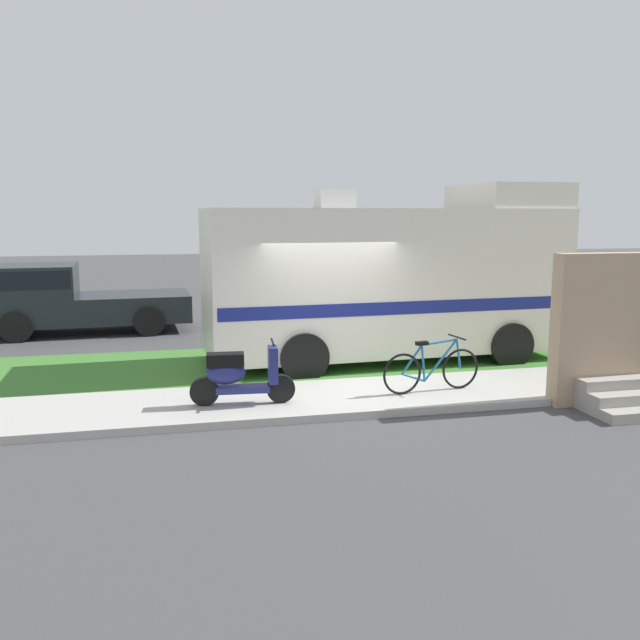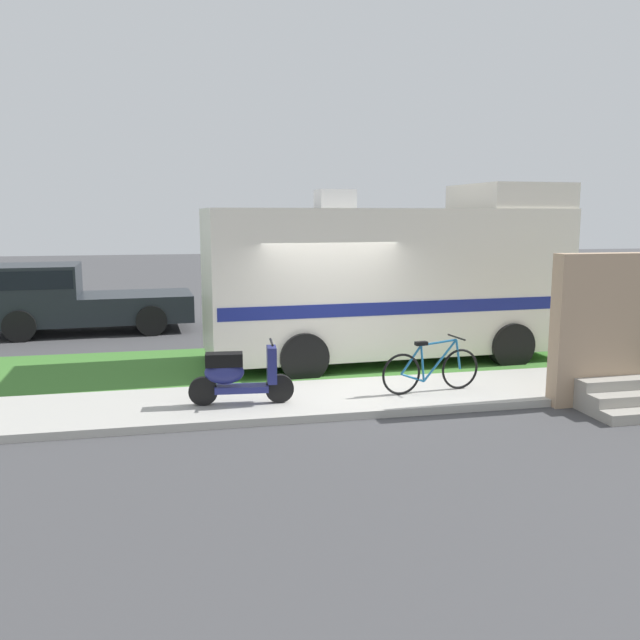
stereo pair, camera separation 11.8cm
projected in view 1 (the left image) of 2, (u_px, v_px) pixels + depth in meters
The scene contains 9 objects.
ground_plane at pixel (333, 383), 11.82m from camera, with size 80.00×80.00×0.00m, color #424244.
sidewalk at pixel (351, 397), 10.65m from camera, with size 24.00×2.00×0.12m.
grass_strip at pixel (315, 362), 13.26m from camera, with size 24.00×3.40×0.08m.
motorhome_rv at pixel (390, 278), 13.23m from camera, with size 7.25×2.71×3.60m.
scooter at pixel (239, 375), 9.99m from camera, with size 1.60×0.50×0.97m.
bicycle at pixel (432, 369), 10.72m from camera, with size 1.74×0.52×0.89m.
pickup_truck_near at pixel (63, 297), 16.57m from camera, with size 5.16×2.42×1.75m.
porch_steps at pixel (615, 344), 10.33m from camera, with size 2.00×1.26×2.40m.
bottle_green at pixel (568, 370), 11.78m from camera, with size 0.08×0.08×0.26m.
Camera 1 is at (-2.78, -11.15, 2.99)m, focal length 36.92 mm.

